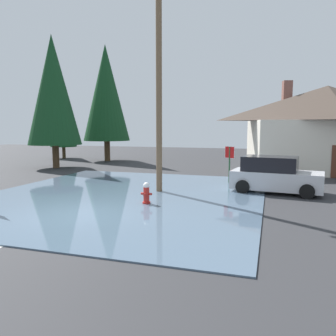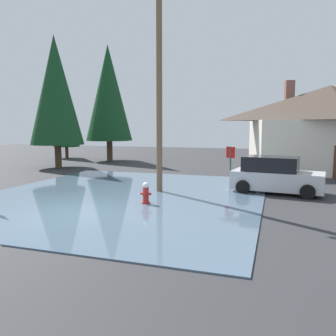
{
  "view_description": "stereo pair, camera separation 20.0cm",
  "coord_description": "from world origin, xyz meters",
  "px_view_note": "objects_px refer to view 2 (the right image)",
  "views": [
    {
      "loc": [
        6.5,
        -10.11,
        3.05
      ],
      "look_at": [
        2.11,
        4.07,
        1.26
      ],
      "focal_mm": 35.73,
      "sensor_mm": 36.0,
      "label": 1
    },
    {
      "loc": [
        6.69,
        -10.05,
        3.05
      ],
      "look_at": [
        2.11,
        4.07,
        1.26
      ],
      "focal_mm": 35.73,
      "sensor_mm": 36.0,
      "label": 2
    }
  ],
  "objects_px": {
    "house": "(328,128)",
    "pine_tree_tall_left": "(56,91)",
    "pine_tree_short_left": "(66,120)",
    "fire_hydrant": "(146,194)",
    "parked_car": "(275,176)",
    "pine_tree_mid_left": "(108,93)",
    "stop_sign_far": "(231,157)",
    "utility_pole": "(159,81)"
  },
  "relations": [
    {
      "from": "house",
      "to": "pine_tree_tall_left",
      "type": "height_order",
      "value": "pine_tree_tall_left"
    },
    {
      "from": "pine_tree_short_left",
      "to": "fire_hydrant",
      "type": "bearing_deg",
      "value": -47.57
    },
    {
      "from": "parked_car",
      "to": "pine_tree_mid_left",
      "type": "xyz_separation_m",
      "value": [
        -14.64,
        11.3,
        5.34
      ]
    },
    {
      "from": "stop_sign_far",
      "to": "pine_tree_mid_left",
      "type": "height_order",
      "value": "pine_tree_mid_left"
    },
    {
      "from": "parked_car",
      "to": "pine_tree_tall_left",
      "type": "height_order",
      "value": "pine_tree_tall_left"
    },
    {
      "from": "fire_hydrant",
      "to": "parked_car",
      "type": "height_order",
      "value": "parked_car"
    },
    {
      "from": "fire_hydrant",
      "to": "house",
      "type": "distance_m",
      "value": 15.24
    },
    {
      "from": "house",
      "to": "parked_car",
      "type": "xyz_separation_m",
      "value": [
        -3.27,
        -8.46,
        -2.23
      ]
    },
    {
      "from": "fire_hydrant",
      "to": "pine_tree_mid_left",
      "type": "relative_size",
      "value": 0.09
    },
    {
      "from": "stop_sign_far",
      "to": "fire_hydrant",
      "type": "bearing_deg",
      "value": -112.48
    },
    {
      "from": "parked_car",
      "to": "pine_tree_mid_left",
      "type": "bearing_deg",
      "value": 142.33
    },
    {
      "from": "fire_hydrant",
      "to": "pine_tree_tall_left",
      "type": "bearing_deg",
      "value": 139.24
    },
    {
      "from": "pine_tree_tall_left",
      "to": "parked_car",
      "type": "bearing_deg",
      "value": -18.54
    },
    {
      "from": "parked_car",
      "to": "pine_tree_short_left",
      "type": "xyz_separation_m",
      "value": [
        -20.05,
        12.43,
        3.0
      ]
    },
    {
      "from": "utility_pole",
      "to": "house",
      "type": "relative_size",
      "value": 0.88
    },
    {
      "from": "utility_pole",
      "to": "parked_car",
      "type": "bearing_deg",
      "value": 16.21
    },
    {
      "from": "utility_pole",
      "to": "parked_car",
      "type": "relative_size",
      "value": 2.32
    },
    {
      "from": "house",
      "to": "pine_tree_mid_left",
      "type": "xyz_separation_m",
      "value": [
        -17.91,
        2.84,
        3.12
      ]
    },
    {
      "from": "utility_pole",
      "to": "stop_sign_far",
      "type": "distance_m",
      "value": 5.88
    },
    {
      "from": "pine_tree_tall_left",
      "to": "house",
      "type": "bearing_deg",
      "value": 9.27
    },
    {
      "from": "pine_tree_tall_left",
      "to": "pine_tree_short_left",
      "type": "height_order",
      "value": "pine_tree_tall_left"
    },
    {
      "from": "parked_car",
      "to": "stop_sign_far",
      "type": "bearing_deg",
      "value": 139.78
    },
    {
      "from": "stop_sign_far",
      "to": "house",
      "type": "distance_m",
      "value": 8.72
    },
    {
      "from": "house",
      "to": "pine_tree_short_left",
      "type": "distance_m",
      "value": 23.67
    },
    {
      "from": "pine_tree_short_left",
      "to": "pine_tree_tall_left",
      "type": "bearing_deg",
      "value": -59.63
    },
    {
      "from": "parked_car",
      "to": "pine_tree_mid_left",
      "type": "height_order",
      "value": "pine_tree_mid_left"
    },
    {
      "from": "pine_tree_tall_left",
      "to": "pine_tree_mid_left",
      "type": "bearing_deg",
      "value": 78.15
    },
    {
      "from": "parked_car",
      "to": "pine_tree_mid_left",
      "type": "distance_m",
      "value": 19.25
    },
    {
      "from": "utility_pole",
      "to": "parked_car",
      "type": "xyz_separation_m",
      "value": [
        5.24,
        1.52,
        -4.36
      ]
    },
    {
      "from": "fire_hydrant",
      "to": "stop_sign_far",
      "type": "distance_m",
      "value": 6.72
    },
    {
      "from": "utility_pole",
      "to": "pine_tree_tall_left",
      "type": "xyz_separation_m",
      "value": [
        -10.65,
        6.86,
        0.65
      ]
    },
    {
      "from": "house",
      "to": "pine_tree_tall_left",
      "type": "xyz_separation_m",
      "value": [
        -19.16,
        -3.13,
        2.78
      ]
    },
    {
      "from": "stop_sign_far",
      "to": "pine_tree_tall_left",
      "type": "relative_size",
      "value": 0.21
    },
    {
      "from": "fire_hydrant",
      "to": "pine_tree_mid_left",
      "type": "distance_m",
      "value": 19.14
    },
    {
      "from": "utility_pole",
      "to": "pine_tree_short_left",
      "type": "relative_size",
      "value": 1.54
    },
    {
      "from": "fire_hydrant",
      "to": "pine_tree_mid_left",
      "type": "bearing_deg",
      "value": 122.23
    },
    {
      "from": "house",
      "to": "parked_car",
      "type": "distance_m",
      "value": 9.34
    },
    {
      "from": "fire_hydrant",
      "to": "house",
      "type": "bearing_deg",
      "value": 57.06
    },
    {
      "from": "house",
      "to": "pine_tree_short_left",
      "type": "xyz_separation_m",
      "value": [
        -23.32,
        3.97,
        0.77
      ]
    },
    {
      "from": "stop_sign_far",
      "to": "house",
      "type": "height_order",
      "value": "house"
    },
    {
      "from": "stop_sign_far",
      "to": "pine_tree_short_left",
      "type": "distance_m",
      "value": 20.68
    },
    {
      "from": "house",
      "to": "pine_tree_tall_left",
      "type": "distance_m",
      "value": 19.61
    }
  ]
}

